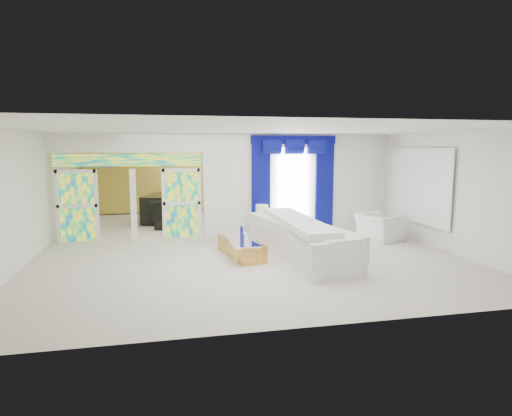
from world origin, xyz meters
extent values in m
plane|color=#B7AF9E|center=(0.00, 0.00, 0.00)|extent=(12.00, 12.00, 0.00)
cube|color=white|center=(2.15, 1.00, 1.50)|extent=(5.70, 0.18, 3.00)
cube|color=white|center=(-2.85, 1.00, 2.73)|extent=(4.30, 0.18, 0.55)
cube|color=#994C3F|center=(-4.28, 1.00, 1.00)|extent=(0.95, 0.04, 2.00)
cube|color=#994C3F|center=(-1.42, 1.00, 1.00)|extent=(0.95, 0.04, 2.00)
cube|color=#994C3F|center=(-2.85, 1.00, 2.25)|extent=(4.00, 0.05, 0.35)
cube|color=white|center=(1.90, 0.90, 1.45)|extent=(1.00, 0.02, 2.30)
cube|color=#050343|center=(0.90, 0.87, 1.40)|extent=(0.55, 0.10, 2.80)
cube|color=#050343|center=(2.90, 0.87, 1.40)|extent=(0.55, 0.10, 2.80)
cube|color=#050343|center=(1.90, 0.87, 2.82)|extent=(2.60, 0.12, 0.25)
cube|color=white|center=(4.94, -1.00, 1.55)|extent=(0.04, 2.70, 1.90)
cube|color=gold|center=(0.00, 5.90, 1.50)|extent=(9.70, 0.12, 2.90)
cube|color=silver|center=(1.19, -1.92, 0.40)|extent=(1.63, 4.29, 0.80)
cube|color=#C78B3E|center=(-0.16, -1.62, 0.20)|extent=(0.92, 1.89, 0.40)
cube|color=white|center=(1.13, 0.42, 0.19)|extent=(1.16, 0.41, 0.38)
cylinder|color=silver|center=(0.83, 0.42, 0.67)|extent=(0.36, 0.36, 0.58)
imported|color=silver|center=(4.00, -0.64, 0.37)|extent=(1.29, 1.39, 0.74)
cube|color=black|center=(-1.78, 3.85, 0.47)|extent=(1.87, 2.19, 0.95)
cube|color=black|center=(-1.78, 2.25, 0.14)|extent=(0.91, 0.54, 0.29)
cube|color=tan|center=(-4.63, 2.43, 0.38)|extent=(0.55, 0.51, 0.76)
sphere|color=gold|center=(-2.30, 3.40, 2.65)|extent=(0.60, 0.60, 0.60)
cylinder|color=#14168E|center=(-0.15, -1.62, 0.55)|extent=(0.08, 0.08, 0.29)
cylinder|color=#151F96|center=(-0.24, -2.20, 0.52)|extent=(0.09, 0.09, 0.23)
cylinder|color=white|center=(-0.11, -1.90, 0.47)|extent=(0.10, 0.10, 0.13)
camera|label=1|loc=(-2.01, -11.78, 2.59)|focal=30.80mm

